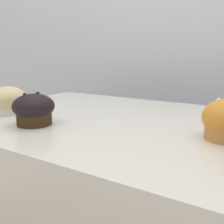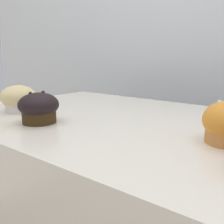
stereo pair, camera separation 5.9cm
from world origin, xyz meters
TOP-DOWN VIEW (x-y plane):
  - wall_back at (0.00, 0.60)m, footprint 3.20×0.10m
  - muffin_front_center at (-0.33, -0.12)m, footprint 0.11×0.11m
  - muffin_back_left at (-0.17, -0.17)m, footprint 0.10×0.10m

SIDE VIEW (x-z plane):
  - wall_back at x=0.00m, z-range 0.00..1.80m
  - muffin_back_left at x=-0.17m, z-range 0.89..0.97m
  - muffin_front_center at x=-0.33m, z-range 0.89..0.97m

